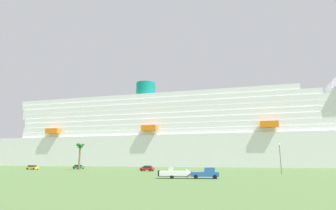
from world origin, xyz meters
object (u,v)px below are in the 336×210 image
object	(u,v)px
street_lamp	(280,154)
parked_car_blue_suv	(147,168)
pickup_truck	(206,173)
small_boat_on_trailer	(177,174)
cruise_ship	(211,136)
palm_tree	(80,148)
parked_car_yellow_taxi	(32,167)
parked_car_green_wagon	(78,167)
parked_car_red_hatchback	(147,168)

from	to	relation	value
street_lamp	parked_car_blue_suv	distance (m)	45.88
pickup_truck	small_boat_on_trailer	world-z (taller)	pickup_truck
cruise_ship	palm_tree	size ratio (longest dim) A/B	30.93
parked_car_blue_suv	small_boat_on_trailer	bearing A→B (deg)	-61.04
palm_tree	parked_car_yellow_taxi	world-z (taller)	palm_tree
parked_car_green_wagon	small_boat_on_trailer	bearing A→B (deg)	-38.53
small_boat_on_trailer	parked_car_yellow_taxi	distance (m)	71.94
palm_tree	parked_car_red_hatchback	size ratio (longest dim) A/B	2.06
cruise_ship	parked_car_blue_suv	xyz separation A→B (m)	(-15.28, -56.26, -15.46)
parked_car_yellow_taxi	parked_car_blue_suv	distance (m)	44.03
cruise_ship	parked_car_red_hatchback	size ratio (longest dim) A/B	63.81
parked_car_blue_suv	parked_car_red_hatchback	bearing A→B (deg)	-68.88
pickup_truck	parked_car_yellow_taxi	world-z (taller)	pickup_truck
palm_tree	small_boat_on_trailer	bearing A→B (deg)	-35.12
parked_car_red_hatchback	parked_car_blue_suv	size ratio (longest dim) A/B	1.04
parked_car_green_wagon	parked_car_red_hatchback	bearing A→B (deg)	-17.68
parked_car_yellow_taxi	parked_car_green_wagon	xyz separation A→B (m)	(12.71, 10.71, 0.00)
street_lamp	parked_car_blue_suv	xyz separation A→B (m)	(-43.88, 12.64, -4.42)
cruise_ship	parked_car_yellow_taxi	bearing A→B (deg)	-132.15
palm_tree	street_lamp	bearing A→B (deg)	-4.38
cruise_ship	parked_car_green_wagon	size ratio (longest dim) A/B	61.06
parked_car_blue_suv	street_lamp	bearing A→B (deg)	-16.07
cruise_ship	street_lamp	distance (m)	75.41
small_boat_on_trailer	parked_car_blue_suv	xyz separation A→B (m)	(-21.74, 39.28, -0.13)
cruise_ship	parked_car_green_wagon	bearing A→B (deg)	-130.34
cruise_ship	street_lamp	xyz separation A→B (m)	(28.60, -68.90, -11.03)
parked_car_yellow_taxi	parked_car_blue_suv	xyz separation A→B (m)	(43.23, 8.38, -0.00)
parked_car_green_wagon	parked_car_red_hatchback	distance (m)	35.46
parked_car_green_wagon	parked_car_blue_suv	world-z (taller)	same
small_boat_on_trailer	parked_car_red_hatchback	world-z (taller)	small_boat_on_trailer
palm_tree	parked_car_green_wagon	size ratio (longest dim) A/B	1.97
parked_car_yellow_taxi	parked_car_blue_suv	world-z (taller)	same
pickup_truck	parked_car_blue_suv	bearing A→B (deg)	125.85
pickup_truck	parked_car_green_wagon	bearing A→B (deg)	145.16
parked_car_yellow_taxi	parked_car_blue_suv	size ratio (longest dim) A/B	1.08
parked_car_red_hatchback	parked_car_yellow_taxi	bearing A→B (deg)	179.92
palm_tree	street_lamp	world-z (taller)	palm_tree
parked_car_yellow_taxi	parked_car_red_hatchback	world-z (taller)	same
palm_tree	parked_car_green_wagon	bearing A→B (deg)	125.67
street_lamp	parked_car_yellow_taxi	distance (m)	87.32
cruise_ship	small_boat_on_trailer	xyz separation A→B (m)	(6.45, -95.54, -15.32)
parked_car_red_hatchback	parked_car_blue_suv	xyz separation A→B (m)	(-3.26, 8.44, -0.00)
palm_tree	parked_car_blue_suv	distance (m)	25.57
parked_car_green_wagon	pickup_truck	bearing A→B (deg)	-34.84
parked_car_yellow_taxi	parked_car_red_hatchback	distance (m)	46.49
parked_car_yellow_taxi	parked_car_green_wagon	distance (m)	16.62
cruise_ship	small_boat_on_trailer	distance (m)	96.98
palm_tree	parked_car_blue_suv	bearing A→B (deg)	17.67
cruise_ship	pickup_truck	xyz separation A→B (m)	(12.22, -94.32, -15.24)
pickup_truck	parked_car_blue_suv	distance (m)	46.95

